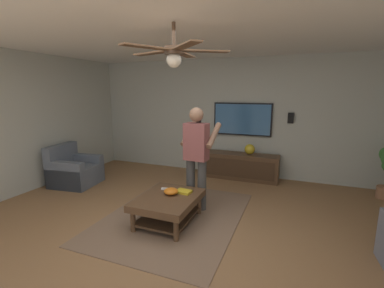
# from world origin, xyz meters

# --- Properties ---
(ground_plane) EXTENTS (8.00, 8.00, 0.00)m
(ground_plane) POSITION_xyz_m (0.00, 0.00, 0.00)
(ground_plane) COLOR olive
(wall_back_tv) EXTENTS (0.10, 6.86, 2.60)m
(wall_back_tv) POSITION_xyz_m (3.13, 0.00, 1.30)
(wall_back_tv) COLOR #B2B7AD
(wall_back_tv) RESTS_ON ground
(ceiling_slab) EXTENTS (6.35, 6.86, 0.10)m
(ceiling_slab) POSITION_xyz_m (0.00, 0.00, 2.65)
(ceiling_slab) COLOR white
(area_rug) EXTENTS (2.55, 1.92, 0.01)m
(area_rug) POSITION_xyz_m (0.59, 0.29, 0.01)
(area_rug) COLOR #7A604C
(area_rug) RESTS_ON ground
(armchair) EXTENTS (0.90, 0.91, 0.82)m
(armchair) POSITION_xyz_m (1.15, 2.82, 0.28)
(armchair) COLOR slate
(armchair) RESTS_ON ground
(coffee_table) EXTENTS (1.00, 0.80, 0.40)m
(coffee_table) POSITION_xyz_m (0.39, 0.29, 0.30)
(coffee_table) COLOR #513823
(coffee_table) RESTS_ON ground
(media_console) EXTENTS (0.45, 1.70, 0.55)m
(media_console) POSITION_xyz_m (2.79, -0.22, 0.28)
(media_console) COLOR #513823
(media_console) RESTS_ON ground
(tv) EXTENTS (0.05, 1.27, 0.72)m
(tv) POSITION_xyz_m (3.03, -0.22, 1.28)
(tv) COLOR black
(person_standing) EXTENTS (0.56, 0.56, 1.64)m
(person_standing) POSITION_xyz_m (0.99, 0.08, 0.93)
(person_standing) COLOR #3F3F3F
(person_standing) RESTS_ON ground
(bowl) EXTENTS (0.21, 0.21, 0.09)m
(bowl) POSITION_xyz_m (0.48, 0.29, 0.45)
(bowl) COLOR orange
(bowl) RESTS_ON coffee_table
(remote_white) EXTENTS (0.07, 0.16, 0.02)m
(remote_white) POSITION_xyz_m (0.62, 0.44, 0.41)
(remote_white) COLOR white
(remote_white) RESTS_ON coffee_table
(book) EXTENTS (0.18, 0.23, 0.04)m
(book) POSITION_xyz_m (0.60, 0.14, 0.42)
(book) COLOR gold
(book) RESTS_ON coffee_table
(vase_round) EXTENTS (0.22, 0.22, 0.22)m
(vase_round) POSITION_xyz_m (2.83, -0.44, 0.66)
(vase_round) COLOR gold
(vase_round) RESTS_ON media_console
(wall_speaker_left) EXTENTS (0.06, 0.12, 0.22)m
(wall_speaker_left) POSITION_xyz_m (3.05, -1.22, 1.34)
(wall_speaker_left) COLOR black
(wall_speaker_right) EXTENTS (0.06, 0.12, 0.22)m
(wall_speaker_right) POSITION_xyz_m (3.05, 0.82, 1.26)
(wall_speaker_right) COLOR black
(ceiling_fan) EXTENTS (1.16, 1.13, 0.46)m
(ceiling_fan) POSITION_xyz_m (-0.15, -0.09, 2.28)
(ceiling_fan) COLOR #4C3828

